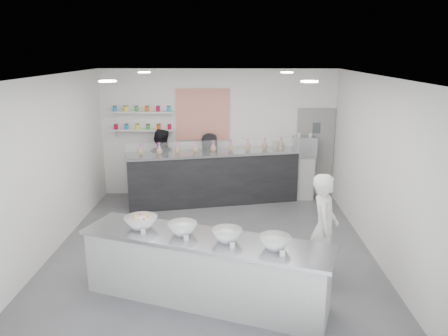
# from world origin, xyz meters

# --- Properties ---
(floor) EXTENTS (6.00, 6.00, 0.00)m
(floor) POSITION_xyz_m (0.00, 0.00, 0.00)
(floor) COLOR #515156
(floor) RESTS_ON ground
(ceiling) EXTENTS (6.00, 6.00, 0.00)m
(ceiling) POSITION_xyz_m (0.00, 0.00, 3.00)
(ceiling) COLOR white
(ceiling) RESTS_ON floor
(back_wall) EXTENTS (5.50, 0.00, 5.50)m
(back_wall) POSITION_xyz_m (0.00, 3.00, 1.50)
(back_wall) COLOR white
(back_wall) RESTS_ON floor
(left_wall) EXTENTS (0.00, 6.00, 6.00)m
(left_wall) POSITION_xyz_m (-2.75, 0.00, 1.50)
(left_wall) COLOR white
(left_wall) RESTS_ON floor
(right_wall) EXTENTS (0.00, 6.00, 6.00)m
(right_wall) POSITION_xyz_m (2.75, 0.00, 1.50)
(right_wall) COLOR white
(right_wall) RESTS_ON floor
(back_door) EXTENTS (0.88, 0.04, 2.10)m
(back_door) POSITION_xyz_m (2.30, 2.97, 1.05)
(back_door) COLOR gray
(back_door) RESTS_ON floor
(pattern_panel) EXTENTS (1.25, 0.03, 1.20)m
(pattern_panel) POSITION_xyz_m (-0.35, 2.98, 1.95)
(pattern_panel) COLOR red
(pattern_panel) RESTS_ON back_wall
(jar_shelf_lower) EXTENTS (1.45, 0.22, 0.04)m
(jar_shelf_lower) POSITION_xyz_m (-1.75, 2.90, 1.60)
(jar_shelf_lower) COLOR silver
(jar_shelf_lower) RESTS_ON back_wall
(jar_shelf_upper) EXTENTS (1.45, 0.22, 0.04)m
(jar_shelf_upper) POSITION_xyz_m (-1.75, 2.90, 2.02)
(jar_shelf_upper) COLOR silver
(jar_shelf_upper) RESTS_ON back_wall
(preserve_jars) EXTENTS (1.45, 0.10, 0.56)m
(preserve_jars) POSITION_xyz_m (-1.75, 2.88, 1.88)
(preserve_jars) COLOR #C90033
(preserve_jars) RESTS_ON jar_shelf_lower
(downlight_0) EXTENTS (0.24, 0.24, 0.02)m
(downlight_0) POSITION_xyz_m (-1.40, -1.00, 2.98)
(downlight_0) COLOR white
(downlight_0) RESTS_ON ceiling
(downlight_1) EXTENTS (0.24, 0.24, 0.02)m
(downlight_1) POSITION_xyz_m (1.40, -1.00, 2.98)
(downlight_1) COLOR white
(downlight_1) RESTS_ON ceiling
(downlight_2) EXTENTS (0.24, 0.24, 0.02)m
(downlight_2) POSITION_xyz_m (-1.40, 1.60, 2.98)
(downlight_2) COLOR white
(downlight_2) RESTS_ON ceiling
(downlight_3) EXTENTS (0.24, 0.24, 0.02)m
(downlight_3) POSITION_xyz_m (1.40, 1.60, 2.98)
(downlight_3) COLOR white
(downlight_3) RESTS_ON ceiling
(prep_counter) EXTENTS (3.54, 1.87, 0.95)m
(prep_counter) POSITION_xyz_m (-0.03, -1.69, 0.47)
(prep_counter) COLOR #AFAEAA
(prep_counter) RESTS_ON floor
(back_bar) EXTENTS (3.93, 1.56, 1.20)m
(back_bar) POSITION_xyz_m (-0.08, 2.39, 0.60)
(back_bar) COLOR black
(back_bar) RESTS_ON floor
(sneeze_guard) EXTENTS (3.72, 0.87, 0.33)m
(sneeze_guard) POSITION_xyz_m (-0.01, 2.06, 1.36)
(sneeze_guard) COLOR white
(sneeze_guard) RESTS_ON back_bar
(espresso_ledge) EXTENTS (1.40, 0.45, 1.04)m
(espresso_ledge) POSITION_xyz_m (1.55, 2.78, 0.52)
(espresso_ledge) COLOR #AFAEAA
(espresso_ledge) RESTS_ON floor
(espresso_machine) EXTENTS (0.55, 0.38, 0.42)m
(espresso_machine) POSITION_xyz_m (2.01, 2.78, 1.25)
(espresso_machine) COLOR #93969E
(espresso_machine) RESTS_ON espresso_ledge
(cup_stacks) EXTENTS (0.24, 0.24, 0.33)m
(cup_stacks) POSITION_xyz_m (1.40, 2.78, 1.20)
(cup_stacks) COLOR tan
(cup_stacks) RESTS_ON espresso_ledge
(prep_bowls) EXTENTS (2.40, 1.25, 0.16)m
(prep_bowls) POSITION_xyz_m (-0.03, -1.69, 1.03)
(prep_bowls) COLOR white
(prep_bowls) RESTS_ON prep_counter
(label_cards) EXTENTS (2.01, 0.04, 0.07)m
(label_cards) POSITION_xyz_m (0.14, -2.19, 0.98)
(label_cards) COLOR white
(label_cards) RESTS_ON prep_counter
(cookie_bags) EXTENTS (3.28, 0.88, 0.26)m
(cookie_bags) POSITION_xyz_m (-0.08, 2.39, 1.33)
(cookie_bags) COLOR #C75681
(cookie_bags) RESTS_ON back_bar
(woman_prep) EXTENTS (0.52, 0.68, 1.68)m
(woman_prep) POSITION_xyz_m (1.71, -1.09, 0.84)
(woman_prep) COLOR white
(woman_prep) RESTS_ON floor
(staff_left) EXTENTS (0.92, 0.79, 1.67)m
(staff_left) POSITION_xyz_m (-1.31, 2.64, 0.83)
(staff_left) COLOR black
(staff_left) RESTS_ON floor
(staff_right) EXTENTS (0.89, 0.71, 1.58)m
(staff_right) POSITION_xyz_m (-0.18, 2.64, 0.79)
(staff_right) COLOR black
(staff_right) RESTS_ON floor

